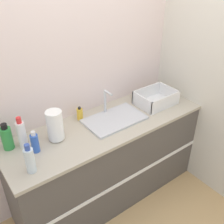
{
  "coord_description": "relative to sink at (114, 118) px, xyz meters",
  "views": [
    {
      "loc": [
        -1.13,
        -1.3,
        2.21
      ],
      "look_at": [
        0.03,
        0.27,
        1.01
      ],
      "focal_mm": 42.0,
      "sensor_mm": 36.0,
      "label": 1
    }
  ],
  "objects": [
    {
      "name": "bottle_blue",
      "position": [
        -0.75,
        0.01,
        0.06
      ],
      "size": [
        0.06,
        0.06,
        0.19
      ],
      "color": "#2D56B7",
      "rests_on": "counter_cabinet"
    },
    {
      "name": "soap_dispenser",
      "position": [
        -0.24,
        0.2,
        0.04
      ],
      "size": [
        0.06,
        0.06,
        0.13
      ],
      "color": "gold",
      "rests_on": "counter_cabinet"
    },
    {
      "name": "bottle_green",
      "position": [
        -0.91,
        0.17,
        0.08
      ],
      "size": [
        0.09,
        0.09,
        0.23
      ],
      "color": "#2D8C3D",
      "rests_on": "counter_cabinet"
    },
    {
      "name": "sink",
      "position": [
        0.0,
        0.0,
        0.0
      ],
      "size": [
        0.54,
        0.34,
        0.25
      ],
      "color": "silver",
      "rests_on": "counter_cabinet"
    },
    {
      "name": "wall_right",
      "position": [
        0.88,
        -0.0,
        0.39
      ],
      "size": [
        0.06,
        2.6,
        2.6
      ],
      "color": "beige",
      "rests_on": "ground_plane"
    },
    {
      "name": "counter_cabinet",
      "position": [
        -0.08,
        -0.0,
        -0.46
      ],
      "size": [
        1.9,
        0.63,
        0.89
      ],
      "color": "#514C47",
      "rests_on": "ground_plane"
    },
    {
      "name": "dish_rack",
      "position": [
        0.52,
        -0.01,
        0.03
      ],
      "size": [
        0.38,
        0.29,
        0.14
      ],
      "color": "white",
      "rests_on": "counter_cabinet"
    },
    {
      "name": "paper_towel_roll",
      "position": [
        -0.55,
        0.05,
        0.12
      ],
      "size": [
        0.13,
        0.13,
        0.26
      ],
      "color": "#4C4C51",
      "rests_on": "counter_cabinet"
    },
    {
      "name": "bottle_clear",
      "position": [
        -0.86,
        -0.18,
        0.09
      ],
      "size": [
        0.07,
        0.07,
        0.23
      ],
      "color": "silver",
      "rests_on": "counter_cabinet"
    },
    {
      "name": "ground_plane",
      "position": [
        -0.08,
        -0.31,
        -0.91
      ],
      "size": [
        12.0,
        12.0,
        0.0
      ],
      "primitive_type": "plane",
      "color": "tan"
    },
    {
      "name": "wall_back",
      "position": [
        -0.08,
        0.33,
        0.39
      ],
      "size": [
        4.28,
        0.06,
        2.6
      ],
      "color": "silver",
      "rests_on": "ground_plane"
    },
    {
      "name": "bottle_white_spray",
      "position": [
        -0.8,
        0.12,
        0.1
      ],
      "size": [
        0.07,
        0.07,
        0.27
      ],
      "color": "white",
      "rests_on": "counter_cabinet"
    }
  ]
}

